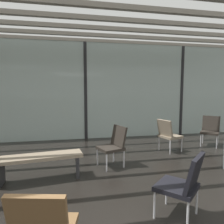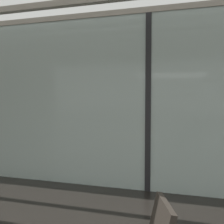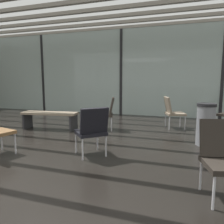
{
  "view_description": "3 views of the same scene",
  "coord_description": "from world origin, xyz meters",
  "px_view_note": "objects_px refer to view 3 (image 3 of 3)",
  "views": [
    {
      "loc": [
        -0.56,
        -1.88,
        1.67
      ],
      "look_at": [
        1.2,
        6.59,
        0.73
      ],
      "focal_mm": 33.73,
      "sensor_mm": 36.0,
      "label": 1
    },
    {
      "loc": [
        0.72,
        0.45,
        1.7
      ],
      "look_at": [
        -1.55,
        8.11,
        1.27
      ],
      "focal_mm": 42.24,
      "sensor_mm": 36.0,
      "label": 2
    },
    {
      "loc": [
        2.35,
        -2.96,
        1.32
      ],
      "look_at": [
        0.85,
        1.55,
        0.63
      ],
      "focal_mm": 35.15,
      "sensor_mm": 36.0,
      "label": 3
    }
  ],
  "objects_px": {
    "lounge_chair_3": "(107,111)",
    "waiting_bench": "(50,116)",
    "trash_bin": "(206,124)",
    "lounge_chair_5": "(92,128)",
    "lounge_chair_2": "(172,110)",
    "parked_airplane": "(151,72)"
  },
  "relations": [
    {
      "from": "waiting_bench",
      "to": "parked_airplane",
      "type": "bearing_deg",
      "value": -106.49
    },
    {
      "from": "parked_airplane",
      "to": "lounge_chair_2",
      "type": "height_order",
      "value": "parked_airplane"
    },
    {
      "from": "trash_bin",
      "to": "lounge_chair_3",
      "type": "bearing_deg",
      "value": 163.29
    },
    {
      "from": "parked_airplane",
      "to": "lounge_chair_3",
      "type": "xyz_separation_m",
      "value": [
        0.09,
        -8.21,
        -1.31
      ]
    },
    {
      "from": "waiting_bench",
      "to": "trash_bin",
      "type": "xyz_separation_m",
      "value": [
        3.86,
        -0.26,
        0.07
      ]
    },
    {
      "from": "lounge_chair_3",
      "to": "waiting_bench",
      "type": "relative_size",
      "value": 0.57
    },
    {
      "from": "lounge_chair_2",
      "to": "trash_bin",
      "type": "distance_m",
      "value": 1.64
    },
    {
      "from": "lounge_chair_5",
      "to": "lounge_chair_3",
      "type": "bearing_deg",
      "value": -120.0
    },
    {
      "from": "lounge_chair_3",
      "to": "waiting_bench",
      "type": "distance_m",
      "value": 1.55
    },
    {
      "from": "parked_airplane",
      "to": "trash_bin",
      "type": "bearing_deg",
      "value": -74.52
    },
    {
      "from": "lounge_chair_3",
      "to": "waiting_bench",
      "type": "height_order",
      "value": "lounge_chair_3"
    },
    {
      "from": "lounge_chair_3",
      "to": "waiting_bench",
      "type": "xyz_separation_m",
      "value": [
        -1.47,
        -0.46,
        -0.13
      ]
    },
    {
      "from": "lounge_chair_2",
      "to": "trash_bin",
      "type": "bearing_deg",
      "value": -171.4
    },
    {
      "from": "lounge_chair_3",
      "to": "lounge_chair_5",
      "type": "relative_size",
      "value": 1.0
    },
    {
      "from": "lounge_chair_3",
      "to": "trash_bin",
      "type": "relative_size",
      "value": 1.01
    },
    {
      "from": "lounge_chair_5",
      "to": "trash_bin",
      "type": "relative_size",
      "value": 1.01
    },
    {
      "from": "lounge_chair_3",
      "to": "lounge_chair_5",
      "type": "bearing_deg",
      "value": -6.32
    },
    {
      "from": "lounge_chair_2",
      "to": "waiting_bench",
      "type": "relative_size",
      "value": 0.57
    },
    {
      "from": "parked_airplane",
      "to": "waiting_bench",
      "type": "distance_m",
      "value": 8.9
    },
    {
      "from": "lounge_chair_5",
      "to": "trash_bin",
      "type": "bearing_deg",
      "value": 171.92
    },
    {
      "from": "parked_airplane",
      "to": "waiting_bench",
      "type": "height_order",
      "value": "parked_airplane"
    },
    {
      "from": "lounge_chair_2",
      "to": "parked_airplane",
      "type": "bearing_deg",
      "value": -5.33
    }
  ]
}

